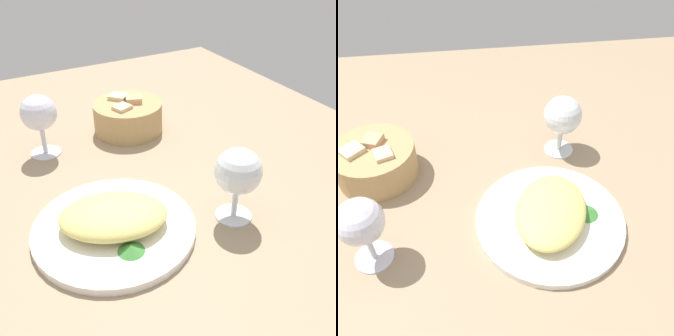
{
  "view_description": "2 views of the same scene",
  "coord_description": "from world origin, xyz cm",
  "views": [
    {
      "loc": [
        -16.79,
        -60.42,
        45.61
      ],
      "look_at": [
        14.75,
        -3.52,
        3.34
      ],
      "focal_mm": 43.18,
      "sensor_mm": 36.0,
      "label": 1
    },
    {
      "loc": [
        -41.83,
        1.91,
        55.7
      ],
      "look_at": [
        11.48,
        -5.22,
        3.86
      ],
      "focal_mm": 40.64,
      "sensor_mm": 36.0,
      "label": 2
    }
  ],
  "objects": [
    {
      "name": "ground_plane",
      "position": [
        0.0,
        0.0,
        -1.0
      ],
      "size": [
        140.0,
        140.0,
        2.0
      ],
      "primitive_type": "cube",
      "color": "#9C8467"
    },
    {
      "name": "wine_glass_far",
      "position": [
        -3.31,
        19.2,
        9.2
      ],
      "size": [
        7.6,
        7.6,
        13.59
      ],
      "color": "silver",
      "rests_on": "ground_plane"
    },
    {
      "name": "plate",
      "position": [
        0.31,
        -11.75,
        0.7
      ],
      "size": [
        27.0,
        27.0,
        1.4
      ],
      "primitive_type": "cylinder",
      "color": "white",
      "rests_on": "ground_plane"
    },
    {
      "name": "wine_glass_near",
      "position": [
        19.75,
        -18.1,
        8.96
      ],
      "size": [
        7.93,
        7.93,
        13.4
      ],
      "color": "silver",
      "rests_on": "ground_plane"
    },
    {
      "name": "lettuce_garnish",
      "position": [
        0.42,
        -18.58,
        2.01
      ],
      "size": [
        4.26,
        4.26,
        1.23
      ],
      "primitive_type": "cone",
      "color": "#3E8839",
      "rests_on": "plate"
    },
    {
      "name": "omelette",
      "position": [
        0.31,
        -11.75,
        3.4
      ],
      "size": [
        21.03,
        18.17,
        3.99
      ],
      "primitive_type": "ellipsoid",
      "rotation": [
        0.0,
        0.0,
        -0.39
      ],
      "color": "#E0D070",
      "rests_on": "plate"
    },
    {
      "name": "bread_basket",
      "position": [
        17.15,
        20.59,
        3.7
      ],
      "size": [
        16.29,
        16.29,
        8.37
      ],
      "color": "tan",
      "rests_on": "ground_plane"
    }
  ]
}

